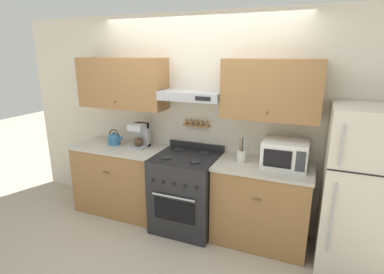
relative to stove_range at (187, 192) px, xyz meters
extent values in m
plane|color=#B2A38E|center=(0.00, -0.27, -0.46)|extent=(16.00, 16.00, 0.00)
cube|color=beige|center=(0.00, 0.39, 0.81)|extent=(5.20, 0.08, 2.55)
cube|color=olive|center=(-0.97, 0.19, 1.25)|extent=(1.18, 0.33, 0.63)
sphere|color=brown|center=(-0.97, 0.01, 1.04)|extent=(0.02, 0.02, 0.02)
cube|color=olive|center=(0.89, 0.19, 1.25)|extent=(1.02, 0.33, 0.63)
sphere|color=brown|center=(0.89, 0.01, 1.04)|extent=(0.02, 0.02, 0.02)
cube|color=#ADAFB5|center=(0.00, 0.17, 1.15)|extent=(0.73, 0.37, 0.10)
cube|color=black|center=(0.21, -0.02, 1.15)|extent=(0.18, 0.01, 0.05)
cube|color=olive|center=(0.00, 0.31, 0.76)|extent=(0.34, 0.07, 0.02)
cylinder|color=olive|center=(-0.14, 0.31, 0.80)|extent=(0.03, 0.03, 0.06)
cylinder|color=olive|center=(-0.07, 0.31, 0.80)|extent=(0.03, 0.03, 0.06)
cylinder|color=olive|center=(0.00, 0.31, 0.80)|extent=(0.03, 0.03, 0.06)
cylinder|color=olive|center=(0.07, 0.31, 0.80)|extent=(0.03, 0.03, 0.06)
cylinder|color=olive|center=(0.14, 0.31, 0.80)|extent=(0.03, 0.03, 0.06)
cube|color=olive|center=(-0.97, 0.05, -0.02)|extent=(1.18, 0.60, 0.88)
cube|color=#B7B2A3|center=(-0.97, 0.05, 0.43)|extent=(1.20, 0.63, 0.03)
cylinder|color=brown|center=(-0.97, -0.26, 0.19)|extent=(0.10, 0.01, 0.01)
cube|color=olive|center=(0.89, 0.05, -0.02)|extent=(1.02, 0.60, 0.88)
cube|color=#B7B2A3|center=(0.89, 0.05, 0.43)|extent=(1.04, 0.63, 0.03)
cylinder|color=brown|center=(0.89, -0.26, 0.19)|extent=(0.10, 0.01, 0.01)
cube|color=#232326|center=(0.00, 0.00, -0.01)|extent=(0.73, 0.68, 0.91)
cube|color=black|center=(0.00, -0.35, -0.08)|extent=(0.50, 0.01, 0.25)
cylinder|color=#ADAFB5|center=(0.00, -0.37, 0.10)|extent=(0.51, 0.02, 0.02)
cube|color=black|center=(0.00, 0.00, 0.45)|extent=(0.73, 0.68, 0.01)
cylinder|color=#232326|center=(-0.18, -0.16, 0.47)|extent=(0.11, 0.11, 0.02)
cylinder|color=#232326|center=(0.18, -0.16, 0.47)|extent=(0.11, 0.11, 0.02)
cylinder|color=#232326|center=(-0.18, 0.16, 0.47)|extent=(0.11, 0.11, 0.02)
cylinder|color=#232326|center=(0.18, 0.16, 0.47)|extent=(0.11, 0.11, 0.02)
cylinder|color=black|center=(-0.26, -0.36, 0.25)|extent=(0.03, 0.02, 0.03)
cylinder|color=black|center=(-0.13, -0.36, 0.25)|extent=(0.03, 0.02, 0.03)
cylinder|color=black|center=(0.00, -0.36, 0.25)|extent=(0.03, 0.02, 0.03)
cylinder|color=black|center=(0.13, -0.36, 0.25)|extent=(0.03, 0.02, 0.03)
cylinder|color=black|center=(0.26, -0.36, 0.25)|extent=(0.03, 0.02, 0.03)
cube|color=#232326|center=(0.00, 0.32, 0.49)|extent=(0.73, 0.04, 0.07)
cube|color=beige|center=(1.86, 0.00, 0.35)|extent=(0.75, 0.68, 1.63)
cube|color=black|center=(1.86, -0.34, 0.64)|extent=(0.75, 0.01, 0.01)
cylinder|color=#ADAFB5|center=(1.57, -0.35, 0.87)|extent=(0.02, 0.02, 0.36)
cylinder|color=#ADAFB5|center=(1.57, -0.35, 0.19)|extent=(0.02, 0.02, 0.68)
cylinder|color=teal|center=(-1.08, 0.09, 0.51)|extent=(0.16, 0.16, 0.11)
ellipsoid|color=teal|center=(-1.08, 0.09, 0.56)|extent=(0.15, 0.15, 0.06)
sphere|color=black|center=(-1.08, 0.09, 0.60)|extent=(0.02, 0.02, 0.02)
cylinder|color=teal|center=(-1.01, 0.09, 0.52)|extent=(0.10, 0.04, 0.09)
torus|color=black|center=(-1.08, 0.09, 0.58)|extent=(0.15, 0.01, 0.15)
cube|color=#ADAFB5|center=(-0.70, 0.09, 0.46)|extent=(0.19, 0.26, 0.03)
cube|color=#ADAFB5|center=(-0.70, 0.18, 0.61)|extent=(0.19, 0.08, 0.31)
cube|color=#ADAFB5|center=(-0.70, 0.08, 0.73)|extent=(0.19, 0.22, 0.07)
ellipsoid|color=#4C3323|center=(-0.70, 0.07, 0.53)|extent=(0.12, 0.12, 0.11)
cube|color=white|center=(1.09, 0.11, 0.59)|extent=(0.46, 0.38, 0.29)
cube|color=black|center=(1.04, -0.08, 0.59)|extent=(0.28, 0.01, 0.18)
cube|color=#38383D|center=(1.26, -0.08, 0.59)|extent=(0.09, 0.01, 0.21)
cylinder|color=silver|center=(0.63, 0.09, 0.51)|extent=(0.11, 0.11, 0.12)
cylinder|color=olive|center=(0.61, 0.08, 0.65)|extent=(0.01, 0.05, 0.16)
cylinder|color=#28282B|center=(0.64, 0.09, 0.65)|extent=(0.01, 0.04, 0.16)
cylinder|color=#B2B2B7|center=(0.65, 0.10, 0.65)|extent=(0.01, 0.03, 0.16)
camera|label=1|loc=(1.33, -3.04, 1.62)|focal=28.00mm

